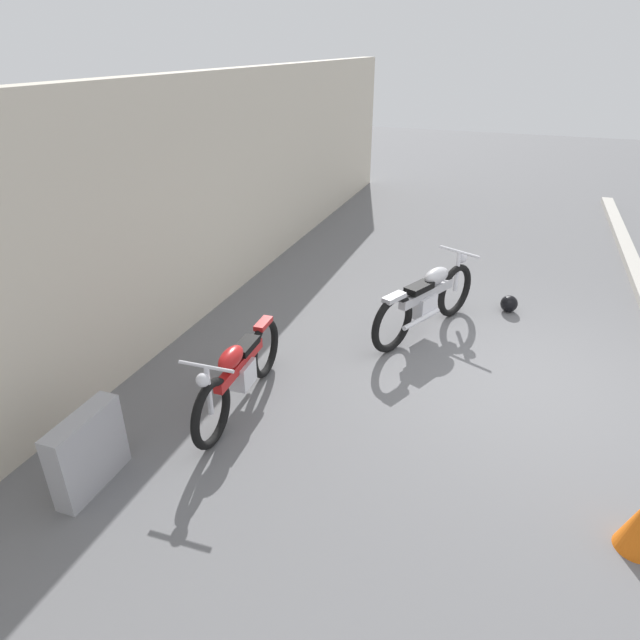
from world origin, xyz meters
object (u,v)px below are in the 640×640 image
at_px(motorcycle_red, 239,372).
at_px(helmet, 509,304).
at_px(motorcycle_silver, 427,300).
at_px(stone_marker, 88,452).

bearing_deg(motorcycle_red, helmet, 140.53).
bearing_deg(helmet, motorcycle_red, 142.88).
xyz_separation_m(motorcycle_silver, motorcycle_red, (-2.37, 1.53, -0.04)).
bearing_deg(motorcycle_red, motorcycle_silver, 144.74).
relative_size(motorcycle_silver, motorcycle_red, 1.02).
distance_m(stone_marker, helmet, 5.87).
distance_m(stone_marker, motorcycle_red, 1.63).
bearing_deg(stone_marker, helmet, -33.68).
relative_size(stone_marker, motorcycle_red, 0.38).
bearing_deg(motorcycle_red, stone_marker, -27.01).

